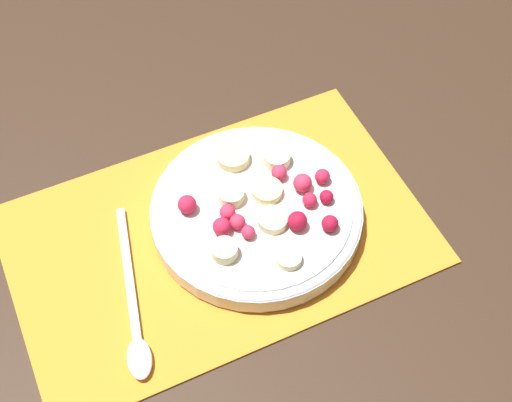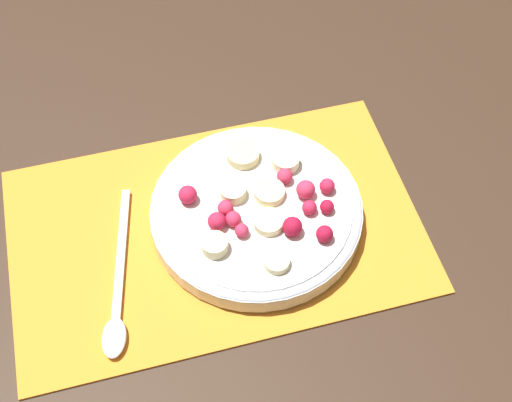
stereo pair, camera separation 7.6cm
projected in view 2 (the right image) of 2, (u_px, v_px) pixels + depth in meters
ground_plane at (215, 230)px, 0.79m from camera, size 3.00×3.00×0.00m
placemat at (215, 229)px, 0.79m from camera, size 0.45×0.28×0.01m
fruit_bowl at (256, 209)px, 0.78m from camera, size 0.23×0.23×0.05m
spoon at (117, 301)px, 0.73m from camera, size 0.06×0.20×0.01m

